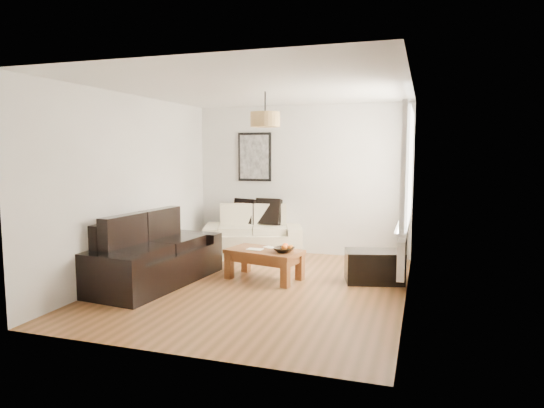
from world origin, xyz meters
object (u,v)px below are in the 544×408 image
(sofa_leather, at_px, (153,251))
(ottoman, at_px, (374,266))
(coffee_table, at_px, (264,264))
(loveseat_cream, at_px, (253,232))

(sofa_leather, height_order, ottoman, sofa_leather)
(sofa_leather, xyz_separation_m, coffee_table, (1.39, 0.64, -0.23))
(loveseat_cream, relative_size, coffee_table, 1.59)
(ottoman, bearing_deg, sofa_leather, -161.40)
(loveseat_cream, xyz_separation_m, coffee_table, (0.68, -1.41, -0.20))
(sofa_leather, bearing_deg, loveseat_cream, -12.90)
(sofa_leather, bearing_deg, ottoman, -65.29)
(loveseat_cream, bearing_deg, sofa_leather, -127.37)
(sofa_leather, height_order, coffee_table, sofa_leather)
(loveseat_cream, height_order, coffee_table, loveseat_cream)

